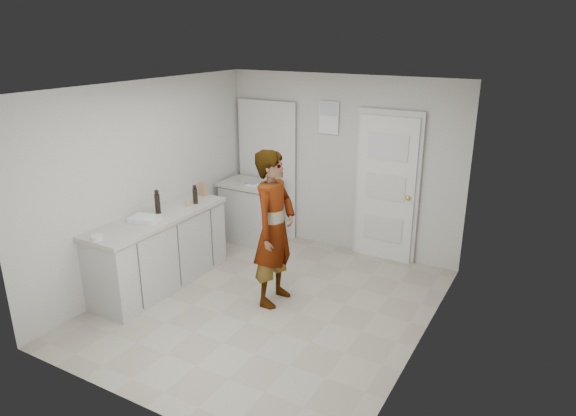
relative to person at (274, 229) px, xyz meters
The scene contains 12 objects.
ground 0.92m from the person, 92.22° to the right, with size 4.00×4.00×0.00m, color #A29888.
room_shell 1.83m from the person, 95.66° to the left, with size 4.00×4.00×4.00m.
main_counter 1.57m from the person, 166.91° to the right, with size 0.64×1.96×0.93m.
side_counter 1.95m from the person, 131.65° to the left, with size 0.84×0.61×0.93m.
person is the anchor object (origin of this frame).
cake_mix_box 1.57m from the person, 159.02° to the left, with size 0.11×0.05×0.18m, color olive.
spice_jar 1.35m from the person, behind, with size 0.05×0.05×0.08m, color tan.
oil_cruet_a 1.36m from the person, 169.66° to the left, with size 0.06×0.06×0.25m.
oil_cruet_b 1.53m from the person, 169.63° to the right, with size 0.07×0.07×0.30m.
baking_dish 1.54m from the person, 158.53° to the right, with size 0.37×0.30×0.06m.
egg_bowl 1.92m from the person, 139.93° to the right, with size 0.13×0.13×0.05m.
papers 1.78m from the person, 129.18° to the left, with size 0.23×0.29×0.01m, color white.
Camera 1 is at (2.81, -4.52, 3.04)m, focal length 32.00 mm.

